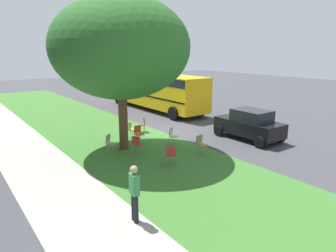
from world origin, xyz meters
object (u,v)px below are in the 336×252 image
chair_4 (201,143)px  pedestrian_0 (134,191)px  chair_3 (173,135)px  parked_car (249,124)px  chair_1 (139,132)px  chair_6 (131,129)px  chair_7 (137,143)px  school_bus (156,88)px  street_tree (121,48)px  chair_0 (110,142)px  chair_5 (171,154)px  chair_2 (142,123)px

chair_4 → pedestrian_0: bearing=120.6°
chair_3 → parked_car: size_ratio=0.24×
chair_1 → chair_3: size_ratio=1.00×
chair_6 → chair_4: bearing=-163.5°
chair_7 → school_bus: (8.58, -6.93, 1.24)m
chair_1 → school_bus: 9.22m
school_bus → chair_6: bearing=136.0°
street_tree → chair_6: bearing=-39.8°
chair_0 → chair_6: (1.66, -2.07, 0.00)m
chair_7 → pedestrian_0: (-5.00, 3.10, 0.41)m
chair_6 → school_bus: 8.44m
chair_5 → school_bus: (10.71, -6.57, 1.24)m
chair_0 → parked_car: bearing=-109.1°
street_tree → parked_car: size_ratio=1.95×
street_tree → chair_4: 5.75m
chair_1 → parked_car: size_ratio=0.24×
chair_0 → parked_car: parked_car is taller
chair_0 → chair_7: 1.32m
chair_7 → school_bus: school_bus is taller
chair_0 → chair_4: same height
chair_4 → pedestrian_0: size_ratio=0.52×
chair_1 → parked_car: 6.00m
chair_0 → chair_5: bearing=-156.9°
chair_2 → chair_7: (-3.20, 2.29, 0.00)m
street_tree → chair_1: street_tree is taller
chair_6 → chair_7: 2.81m
chair_1 → chair_0: bearing=108.9°
chair_1 → school_bus: bearing=-40.1°
chair_1 → chair_6: bearing=-5.0°
chair_4 → chair_7: same height
chair_4 → chair_7: size_ratio=1.00×
chair_4 → chair_5: same height
chair_2 → chair_7: size_ratio=1.00×
chair_0 → school_bus: 11.06m
chair_0 → chair_3: same height
pedestrian_0 → chair_5: bearing=-50.3°
parked_car → chair_5: bearing=95.8°
chair_4 → school_bus: 11.34m
chair_1 → chair_5: same height
chair_0 → chair_6: size_ratio=1.00×
chair_4 → chair_7: 2.97m
school_bus → street_tree: bearing=136.8°
chair_0 → school_bus: size_ratio=0.08×
chair_0 → chair_7: same height
street_tree → parked_car: street_tree is taller
street_tree → school_bus: size_ratio=0.69×
chair_0 → pedestrian_0: pedestrian_0 is taller
chair_1 → chair_4: 3.61m
chair_7 → school_bus: bearing=-38.9°
chair_1 → chair_6: (0.98, -0.09, 0.00)m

